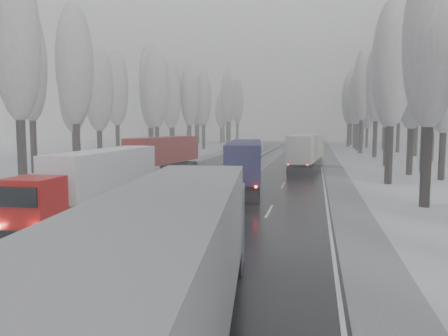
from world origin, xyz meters
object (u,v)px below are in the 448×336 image
at_px(truck_cream_box, 307,149).
at_px(box_truck_distant, 311,143).
at_px(truck_grey_tarp, 176,264).
at_px(truck_red_white, 99,176).
at_px(truck_red_red, 160,153).
at_px(truck_blue_box, 245,161).

relative_size(truck_cream_box, box_truck_distant, 2.37).
relative_size(truck_grey_tarp, truck_cream_box, 0.94).
bearing_deg(truck_red_white, box_truck_distant, 79.30).
height_order(truck_grey_tarp, truck_cream_box, truck_cream_box).
bearing_deg(box_truck_distant, truck_red_red, -98.16).
bearing_deg(truck_cream_box, truck_grey_tarp, -86.74).
xyz_separation_m(truck_blue_box, truck_cream_box, (4.74, 16.67, 0.13)).
height_order(box_truck_distant, truck_red_red, truck_red_red).
bearing_deg(box_truck_distant, truck_red_white, -92.04).
distance_m(box_truck_distant, truck_red_white, 74.47).
height_order(truck_grey_tarp, truck_red_red, truck_red_red).
height_order(box_truck_distant, truck_red_white, truck_red_white).
bearing_deg(truck_cream_box, truck_blue_box, -99.98).
xyz_separation_m(truck_cream_box, truck_red_white, (-12.27, -27.48, -0.28)).
bearing_deg(truck_blue_box, truck_red_white, -132.21).
distance_m(truck_blue_box, box_truck_distant, 62.83).
relative_size(truck_red_white, truck_red_red, 0.92).
bearing_deg(box_truck_distant, truck_grey_tarp, -83.84).
bearing_deg(truck_red_white, truck_cream_box, 64.70).
height_order(truck_cream_box, truck_red_white, truck_cream_box).
xyz_separation_m(box_truck_distant, truck_red_white, (-12.25, -73.45, 0.89)).
xyz_separation_m(truck_grey_tarp, box_truck_distant, (1.96, 89.44, -1.04)).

